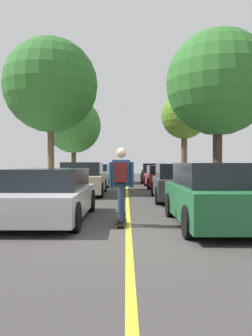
{
  "coord_description": "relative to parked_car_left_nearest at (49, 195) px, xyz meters",
  "views": [
    {
      "loc": [
        -0.05,
        -6.81,
        1.45
      ],
      "look_at": [
        -0.05,
        10.21,
        1.19
      ],
      "focal_mm": 36.38,
      "sensor_mm": 36.0,
      "label": 1
    }
  ],
  "objects": [
    {
      "name": "skateboarder",
      "position": [
        1.84,
        -0.86,
        0.42
      ],
      "size": [
        0.58,
        0.7,
        1.69
      ],
      "color": "black",
      "rests_on": "skateboard"
    },
    {
      "name": "center_line",
      "position": [
        2.0,
        2.16,
        -0.64
      ],
      "size": [
        0.12,
        39.2,
        0.01
      ],
      "primitive_type": "cube",
      "color": "gold",
      "rests_on": "ground"
    },
    {
      "name": "parked_car_right_farthest",
      "position": [
        4.0,
        16.69,
        0.04
      ],
      "size": [
        2.02,
        4.15,
        1.41
      ],
      "color": "#38383D",
      "rests_on": "ground"
    },
    {
      "name": "street_tree_left_near",
      "position": [
        -1.8,
        15.71,
        3.45
      ],
      "size": [
        3.9,
        3.9,
        5.92
      ],
      "color": "#4C3823",
      "rests_on": "sidewalk_left"
    },
    {
      "name": "street_tree_left_nearest",
      "position": [
        -1.8,
        8.31,
        4.65
      ],
      "size": [
        4.67,
        4.67,
        7.51
      ],
      "color": "brown",
      "rests_on": "sidewalk_left"
    },
    {
      "name": "street_tree_right_near",
      "position": [
        5.8,
        13.86,
        3.89
      ],
      "size": [
        3.07,
        3.07,
        5.97
      ],
      "color": "brown",
      "rests_on": "sidewalk_right"
    },
    {
      "name": "skateboard",
      "position": [
        1.84,
        -0.82,
        -0.56
      ],
      "size": [
        0.26,
        0.85,
        0.1
      ],
      "color": "black",
      "rests_on": "ground"
    },
    {
      "name": "parked_car_left_far",
      "position": [
        -0.0,
        12.75,
        0.04
      ],
      "size": [
        1.95,
        4.42,
        1.37
      ],
      "color": "white",
      "rests_on": "ground"
    },
    {
      "name": "parked_car_right_nearest",
      "position": [
        4.01,
        -0.85,
        0.07
      ],
      "size": [
        1.94,
        4.07,
        1.45
      ],
      "color": "#1E5B33",
      "rests_on": "ground"
    },
    {
      "name": "parked_car_right_near",
      "position": [
        4.0,
        4.62,
        0.04
      ],
      "size": [
        2.09,
        4.54,
        1.42
      ],
      "color": "#38383D",
      "rests_on": "ground"
    },
    {
      "name": "parked_car_left_near",
      "position": [
        -0.0,
        6.83,
        0.07
      ],
      "size": [
        2.02,
        4.37,
        1.48
      ],
      "color": "#BCAD89",
      "rests_on": "ground"
    },
    {
      "name": "ground",
      "position": [
        2.0,
        -1.84,
        -0.64
      ],
      "size": [
        80.0,
        80.0,
        0.0
      ],
      "primitive_type": "plane",
      "color": "#3D3A38"
    },
    {
      "name": "fire_hydrant",
      "position": [
        5.51,
        1.95,
        -0.16
      ],
      "size": [
        0.2,
        0.2,
        0.7
      ],
      "color": "#B2140F",
      "rests_on": "sidewalk_right"
    },
    {
      "name": "street_tree_right_nearest",
      "position": [
        5.8,
        5.51,
        4.13
      ],
      "size": [
        4.37,
        4.37,
        6.83
      ],
      "color": "#3D2D1E",
      "rests_on": "sidewalk_right"
    },
    {
      "name": "parked_car_left_nearest",
      "position": [
        0.0,
        0.0,
        0.0
      ],
      "size": [
        2.01,
        4.43,
        1.3
      ],
      "color": "#B7B7BC",
      "rests_on": "ground"
    },
    {
      "name": "parked_car_right_far",
      "position": [
        4.01,
        11.28,
        -0.01
      ],
      "size": [
        1.86,
        4.11,
        1.29
      ],
      "color": "maroon",
      "rests_on": "ground"
    },
    {
      "name": "streetlamp",
      "position": [
        5.76,
        6.02,
        2.43
      ],
      "size": [
        0.36,
        0.24,
        5.08
      ],
      "color": "#38383D",
      "rests_on": "sidewalk_right"
    }
  ]
}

